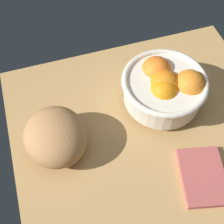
# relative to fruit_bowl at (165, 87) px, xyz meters

# --- Properties ---
(ground_plane) EXTENTS (0.73, 0.68, 0.03)m
(ground_plane) POSITION_rel_fruit_bowl_xyz_m (-0.14, 0.07, -0.08)
(ground_plane) COLOR tan
(fruit_bowl) EXTENTS (0.22, 0.22, 0.11)m
(fruit_bowl) POSITION_rel_fruit_bowl_xyz_m (0.00, 0.00, 0.00)
(fruit_bowl) COLOR silver
(fruit_bowl) RESTS_ON ground
(bread_loaf) EXTENTS (0.19, 0.17, 0.10)m
(bread_loaf) POSITION_rel_fruit_bowl_xyz_m (-0.05, 0.29, -0.01)
(bread_loaf) COLOR #B7804D
(bread_loaf) RESTS_ON ground
(napkin_folded) EXTENTS (0.16, 0.13, 0.01)m
(napkin_folded) POSITION_rel_fruit_bowl_xyz_m (-0.23, -0.01, -0.05)
(napkin_folded) COLOR #B1524E
(napkin_folded) RESTS_ON ground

